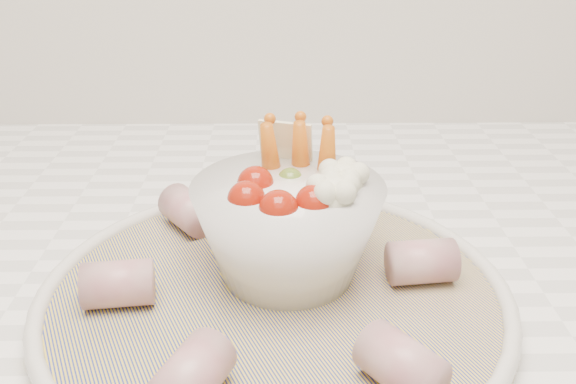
{
  "coord_description": "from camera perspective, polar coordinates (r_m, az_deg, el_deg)",
  "views": [
    {
      "loc": [
        -0.14,
        0.96,
        1.2
      ],
      "look_at": [
        -0.14,
        1.37,
        1.0
      ],
      "focal_mm": 40.0,
      "sensor_mm": 36.0,
      "label": 1
    }
  ],
  "objects": [
    {
      "name": "serving_platter",
      "position": [
        0.47,
        -1.21,
        -9.25
      ],
      "size": [
        0.44,
        0.44,
        0.02
      ],
      "color": "navy",
      "rests_on": "kitchen_counter"
    },
    {
      "name": "veggie_bowl",
      "position": [
        0.46,
        0.12,
        -2.96
      ],
      "size": [
        0.14,
        0.14,
        0.11
      ],
      "color": "white",
      "rests_on": "serving_platter"
    },
    {
      "name": "cured_meat_rolls",
      "position": [
        0.45,
        -1.23,
        -7.16
      ],
      "size": [
        0.26,
        0.27,
        0.03
      ],
      "color": "#A14956",
      "rests_on": "serving_platter"
    }
  ]
}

